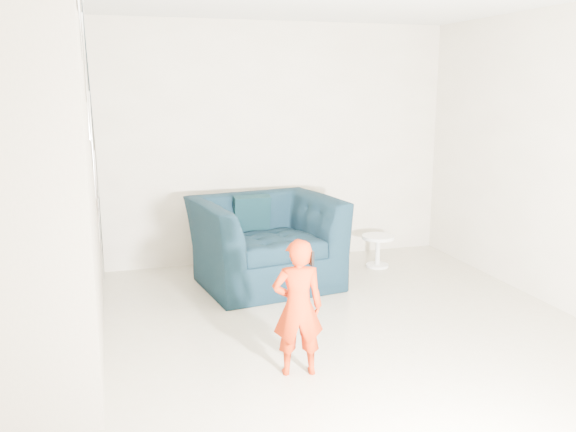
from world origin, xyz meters
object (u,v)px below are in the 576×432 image
object	(u,v)px
side_table	(378,246)
staircase	(21,240)
armchair	(265,242)
toddler	(298,307)

from	to	relation	value
side_table	staircase	distance (m)	3.86
staircase	side_table	bearing A→B (deg)	23.93
armchair	side_table	distance (m)	1.39
toddler	staircase	xyz separation A→B (m)	(-1.82, 0.68, 0.45)
armchair	staircase	bearing A→B (deg)	-156.13
toddler	staircase	size ratio (longest dim) A/B	0.27
toddler	armchair	bearing A→B (deg)	-88.33
armchair	toddler	size ratio (longest dim) A/B	1.39
toddler	side_table	bearing A→B (deg)	-116.72
side_table	staircase	bearing A→B (deg)	-156.07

